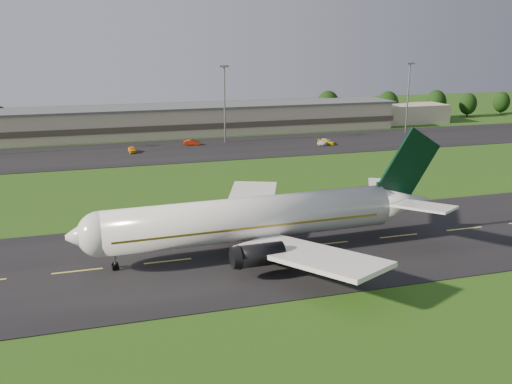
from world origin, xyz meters
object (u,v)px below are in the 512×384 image
object	(u,v)px
airliner	(257,219)
light_mast_east	(408,89)
service_vehicle_c	(324,142)
service_vehicle_d	(326,142)
terminal	(217,119)
service_vehicle_a	(132,150)
service_vehicle_b	(192,142)
light_mast_centre	(224,95)

from	to	relation	value
airliner	light_mast_east	bearing A→B (deg)	46.67
service_vehicle_c	service_vehicle_d	size ratio (longest dim) A/B	1.15
terminal	service_vehicle_a	xyz separation A→B (m)	(-26.67, -23.50, -3.18)
light_mast_east	service_vehicle_b	bearing A→B (deg)	-178.33
light_mast_centre	light_mast_east	distance (m)	55.00
terminal	service_vehicle_b	size ratio (longest dim) A/B	33.58
airliner	service_vehicle_a	distance (m)	73.45
service_vehicle_b	service_vehicle_c	bearing A→B (deg)	-92.06
terminal	service_vehicle_d	world-z (taller)	terminal
light_mast_east	service_vehicle_a	distance (m)	81.47
service_vehicle_a	service_vehicle_b	size ratio (longest dim) A/B	0.97
light_mast_centre	service_vehicle_a	world-z (taller)	light_mast_centre
light_mast_centre	service_vehicle_c	xyz separation A→B (m)	(24.09, -10.91, -11.91)
airliner	service_vehicle_a	xyz separation A→B (m)	(-10.10, 72.66, -3.85)
service_vehicle_b	service_vehicle_d	xyz separation A→B (m)	(34.06, -9.42, -0.06)
terminal	service_vehicle_d	bearing A→B (deg)	-49.73
airliner	service_vehicle_b	world-z (taller)	airliner
light_mast_centre	service_vehicle_c	bearing A→B (deg)	-24.37
service_vehicle_b	service_vehicle_a	bearing A→B (deg)	121.96
service_vehicle_a	airliner	bearing A→B (deg)	-85.48
airliner	service_vehicle_b	distance (m)	78.41
service_vehicle_d	light_mast_east	bearing A→B (deg)	-27.86
light_mast_east	service_vehicle_b	world-z (taller)	light_mast_east
service_vehicle_c	service_vehicle_d	distance (m)	0.71
service_vehicle_a	service_vehicle_b	xyz separation A→B (m)	(15.88, 5.44, -0.00)
terminal	service_vehicle_d	size ratio (longest dim) A/B	32.07
light_mast_centre	service_vehicle_a	size ratio (longest dim) A/B	4.85
light_mast_centre	service_vehicle_d	bearing A→B (deg)	-24.59
terminal	light_mast_east	world-z (taller)	light_mast_east
light_mast_east	service_vehicle_c	bearing A→B (deg)	-160.56
light_mast_east	service_vehicle_a	world-z (taller)	light_mast_east
terminal	service_vehicle_b	distance (m)	21.27
service_vehicle_d	airliner	bearing A→B (deg)	-168.41
light_mast_east	service_vehicle_d	xyz separation A→B (m)	(-30.32, -11.29, -11.98)
service_vehicle_c	service_vehicle_d	bearing A→B (deg)	7.90
service_vehicle_c	terminal	bearing A→B (deg)	170.65
light_mast_centre	service_vehicle_c	world-z (taller)	light_mast_centre
airliner	service_vehicle_d	size ratio (longest dim) A/B	11.34
service_vehicle_a	light_mast_centre	bearing A→B (deg)	12.76
airliner	service_vehicle_c	world-z (taller)	airliner
terminal	light_mast_east	size ratio (longest dim) A/B	7.13
terminal	service_vehicle_a	bearing A→B (deg)	-138.62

